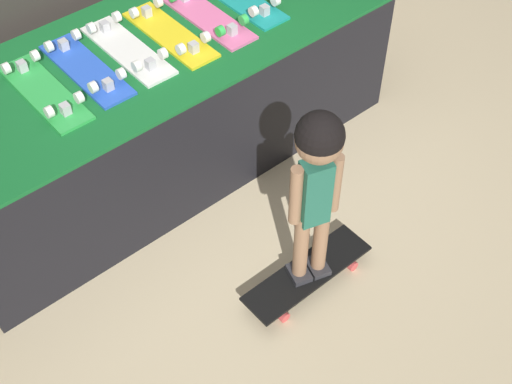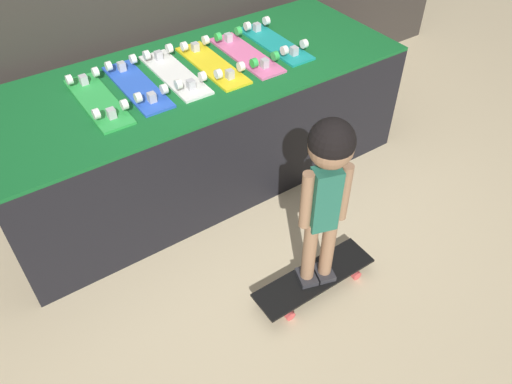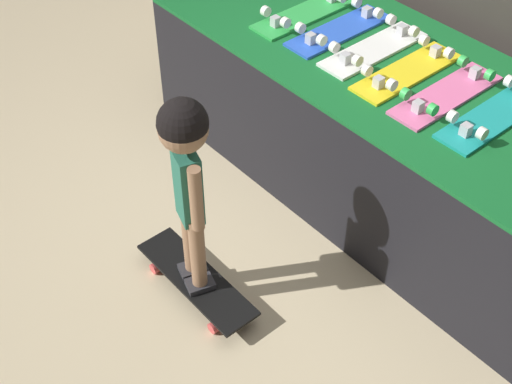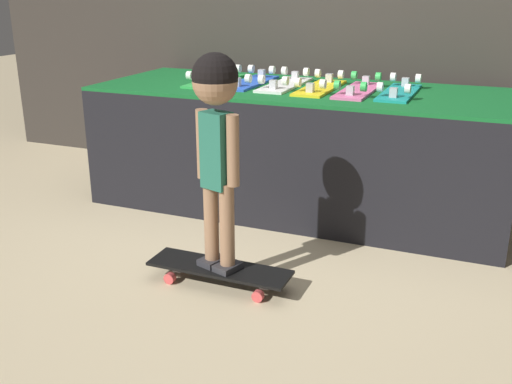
{
  "view_description": "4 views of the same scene",
  "coord_description": "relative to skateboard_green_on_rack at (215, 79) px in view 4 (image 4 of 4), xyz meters",
  "views": [
    {
      "loc": [
        -1.48,
        -1.93,
        2.85
      ],
      "look_at": [
        -0.02,
        -0.21,
        0.37
      ],
      "focal_mm": 50.0,
      "sensor_mm": 36.0,
      "label": 1
    },
    {
      "loc": [
        -1.17,
        -1.73,
        2.2
      ],
      "look_at": [
        -0.1,
        -0.16,
        0.44
      ],
      "focal_mm": 35.0,
      "sensor_mm": 36.0,
      "label": 2
    },
    {
      "loc": [
        1.78,
        -1.72,
        2.59
      ],
      "look_at": [
        0.02,
        -0.22,
        0.44
      ],
      "focal_mm": 50.0,
      "sensor_mm": 36.0,
      "label": 3
    },
    {
      "loc": [
        1.12,
        -2.84,
        1.35
      ],
      "look_at": [
        0.07,
        -0.27,
        0.38
      ],
      "focal_mm": 42.0,
      "sensor_mm": 36.0,
      "label": 4
    }
  ],
  "objects": [
    {
      "name": "skateboard_blue_on_rack",
      "position": [
        0.23,
        0.02,
        0.0
      ],
      "size": [
        0.18,
        0.6,
        0.09
      ],
      "color": "blue",
      "rests_on": "display_rack"
    },
    {
      "name": "skateboard_pink_on_rack",
      "position": [
        0.93,
        -0.01,
        0.0
      ],
      "size": [
        0.18,
        0.6,
        0.09
      ],
      "color": "pink",
      "rests_on": "display_rack"
    },
    {
      "name": "skateboard_green_on_rack",
      "position": [
        0.0,
        0.0,
        0.0
      ],
      "size": [
        0.18,
        0.6,
        0.09
      ],
      "color": "green",
      "rests_on": "display_rack"
    },
    {
      "name": "skateboard_yellow_on_rack",
      "position": [
        0.7,
        -0.01,
        0.0
      ],
      "size": [
        0.18,
        0.6,
        0.09
      ],
      "color": "yellow",
      "rests_on": "display_rack"
    },
    {
      "name": "skateboard_teal_on_rack",
      "position": [
        1.17,
        0.01,
        0.0
      ],
      "size": [
        0.18,
        0.6,
        0.09
      ],
      "color": "teal",
      "rests_on": "display_rack"
    },
    {
      "name": "skateboard_on_floor",
      "position": [
        0.59,
        -1.18,
        -0.69
      ],
      "size": [
        0.68,
        0.19,
        0.09
      ],
      "color": "black",
      "rests_on": "ground_plane"
    },
    {
      "name": "ground_plane",
      "position": [
        0.58,
        -0.62,
        -0.77
      ],
      "size": [
        16.0,
        16.0,
        0.0
      ],
      "primitive_type": "plane",
      "color": "beige"
    },
    {
      "name": "skateboard_white_on_rack",
      "position": [
        0.47,
        0.02,
        0.0
      ],
      "size": [
        0.18,
        0.6,
        0.09
      ],
      "color": "white",
      "rests_on": "display_rack"
    },
    {
      "name": "display_rack",
      "position": [
        0.58,
        -0.0,
        -0.39
      ],
      "size": [
        2.5,
        0.97,
        0.75
      ],
      "color": "black",
      "rests_on": "ground_plane"
    },
    {
      "name": "child",
      "position": [
        0.59,
        -1.18,
        0.01
      ],
      "size": [
        0.23,
        0.2,
        0.99
      ],
      "rotation": [
        0.0,
        0.0,
        -0.3
      ],
      "color": "#2D2D33",
      "rests_on": "skateboard_on_floor"
    }
  ]
}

